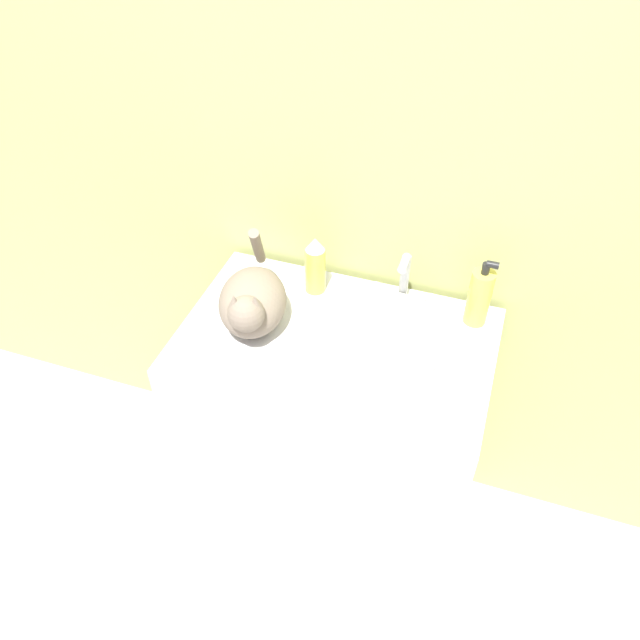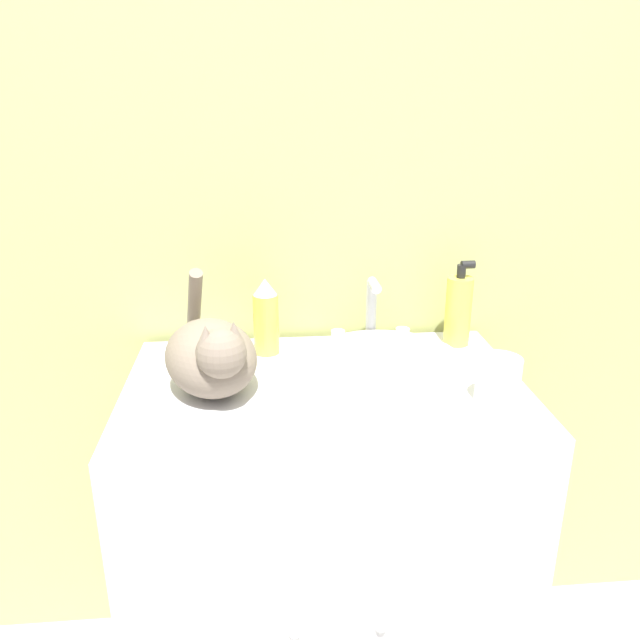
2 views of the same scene
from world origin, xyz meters
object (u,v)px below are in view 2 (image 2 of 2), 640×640
(cup, at_px, (498,380))
(spray_bottle, at_px, (266,318))
(cat, at_px, (212,355))
(soap_bottle, at_px, (458,310))

(cup, bearing_deg, spray_bottle, 147.26)
(cat, xyz_separation_m, soap_bottle, (0.54, 0.20, 0.01))
(spray_bottle, xyz_separation_m, cup, (0.43, -0.28, -0.04))
(cat, bearing_deg, spray_bottle, 134.28)
(soap_bottle, relative_size, cup, 2.22)
(cat, height_order, soap_bottle, cat)
(cat, height_order, cup, cat)
(spray_bottle, bearing_deg, soap_bottle, 1.75)
(soap_bottle, relative_size, spray_bottle, 1.15)
(spray_bottle, relative_size, cup, 1.93)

